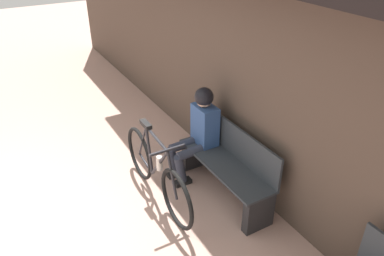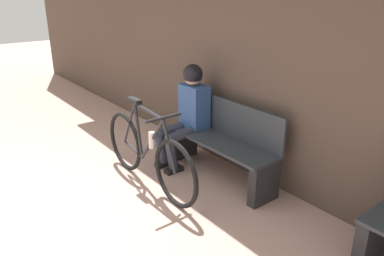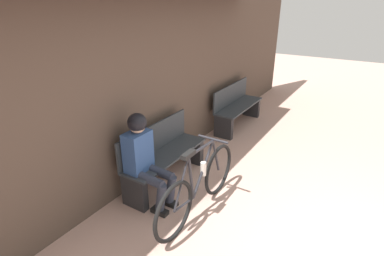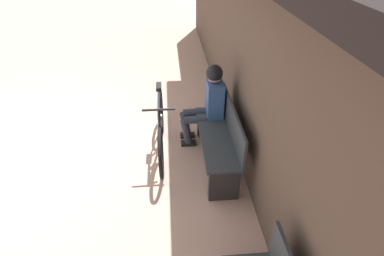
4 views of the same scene
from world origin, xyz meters
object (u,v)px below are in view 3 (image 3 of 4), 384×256
(park_bench_far, at_px, (237,108))
(park_bench_near, at_px, (164,157))
(bicycle, at_px, (199,186))
(person_seated, at_px, (144,154))

(park_bench_far, bearing_deg, park_bench_near, -179.99)
(park_bench_near, bearing_deg, park_bench_far, 0.01)
(bicycle, distance_m, person_seated, 0.76)
(bicycle, distance_m, park_bench_far, 2.86)
(bicycle, xyz_separation_m, person_seated, (-0.18, 0.67, 0.31))
(bicycle, height_order, person_seated, person_seated)
(park_bench_near, bearing_deg, bicycle, -112.72)
(person_seated, distance_m, park_bench_far, 2.95)
(park_bench_near, distance_m, park_bench_far, 2.43)
(park_bench_near, height_order, park_bench_far, same)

